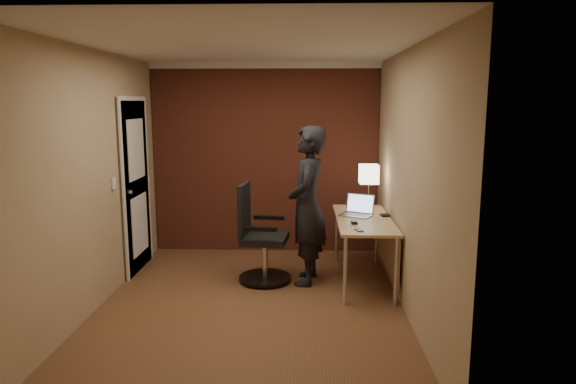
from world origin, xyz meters
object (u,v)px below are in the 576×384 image
(mouse, at_px, (354,222))
(wallet, at_px, (385,215))
(desk_lamp, at_px, (369,175))
(phone, at_px, (359,230))
(desk, at_px, (370,229))
(office_chair, at_px, (259,240))
(person, at_px, (307,206))
(laptop, at_px, (358,209))

(mouse, bearing_deg, wallet, 42.78)
(desk_lamp, distance_m, phone, 1.14)
(desk, relative_size, phone, 13.04)
(desk, bearing_deg, office_chair, -178.56)
(phone, bearing_deg, desk_lamp, 61.19)
(office_chair, relative_size, person, 0.62)
(mouse, xyz_separation_m, wallet, (0.38, 0.38, -0.01))
(desk, distance_m, office_chair, 1.24)
(laptop, relative_size, person, 0.24)
(desk, relative_size, person, 0.86)
(wallet, distance_m, office_chair, 1.44)
(desk, relative_size, laptop, 3.64)
(desk, bearing_deg, desk_lamp, 86.28)
(desk, height_order, laptop, laptop)
(mouse, bearing_deg, desk, 51.58)
(desk, relative_size, office_chair, 1.39)
(mouse, distance_m, person, 0.56)
(phone, height_order, wallet, wallet)
(desk_lamp, relative_size, person, 0.31)
(mouse, height_order, phone, mouse)
(mouse, distance_m, phone, 0.30)
(mouse, bearing_deg, laptop, 77.09)
(laptop, relative_size, office_chair, 0.38)
(mouse, bearing_deg, desk_lamp, 70.50)
(desk_lamp, height_order, office_chair, desk_lamp)
(desk_lamp, bearing_deg, laptop, -115.37)
(laptop, xyz_separation_m, person, (-0.57, -0.19, 0.08))
(desk_lamp, distance_m, office_chair, 1.52)
(laptop, xyz_separation_m, office_chair, (-1.11, -0.18, -0.32))
(desk, distance_m, person, 0.75)
(phone, distance_m, wallet, 0.76)
(wallet, relative_size, office_chair, 0.10)
(desk_lamp, bearing_deg, wallet, -68.61)
(office_chair, distance_m, person, 0.67)
(phone, height_order, person, person)
(desk, bearing_deg, phone, -107.78)
(desk, xyz_separation_m, person, (-0.70, -0.04, 0.27))
(phone, xyz_separation_m, person, (-0.51, 0.53, 0.14))
(desk, relative_size, mouse, 15.00)
(person, bearing_deg, desk, 99.42)
(wallet, xyz_separation_m, person, (-0.87, -0.14, 0.13))
(laptop, height_order, person, person)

